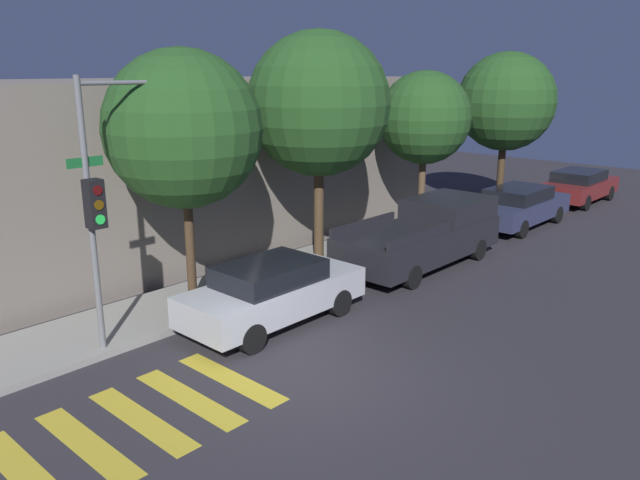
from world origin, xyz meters
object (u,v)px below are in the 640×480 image
at_px(sedan_far_end, 579,185).
at_px(tree_far_end, 425,118).
at_px(traffic_light_pole, 114,176).
at_px(tree_midblock, 319,104).
at_px(tree_near_corner, 183,130).
at_px(sedan_near_corner, 273,291).
at_px(sedan_middle, 519,206).
at_px(pickup_truck, 425,234).
at_px(tree_behind_truck, 506,102).

xyz_separation_m(sedan_far_end, tree_far_end, (-8.87, 1.93, 3.16)).
height_order(traffic_light_pole, sedan_far_end, traffic_light_pole).
bearing_deg(tree_midblock, tree_near_corner, 180.00).
bearing_deg(sedan_near_corner, sedan_far_end, 0.00).
bearing_deg(tree_midblock, sedan_far_end, -7.90).
xyz_separation_m(sedan_middle, tree_midblock, (-8.32, 1.93, 3.77)).
bearing_deg(pickup_truck, traffic_light_pole, 171.74).
bearing_deg(tree_far_end, tree_behind_truck, 0.00).
xyz_separation_m(pickup_truck, tree_behind_truck, (8.26, 1.93, 3.30)).
distance_m(sedan_near_corner, tree_midblock, 5.54).
bearing_deg(tree_far_end, sedan_far_end, -12.27).
xyz_separation_m(sedan_far_end, tree_behind_truck, (-3.26, 1.93, 3.46)).
relative_size(pickup_truck, tree_far_end, 1.01).
xyz_separation_m(sedan_middle, sedan_far_end, (5.58, 0.00, -0.03)).
distance_m(sedan_near_corner, tree_behind_truck, 14.75).
xyz_separation_m(pickup_truck, sedan_middle, (5.93, -0.00, -0.13)).
bearing_deg(sedan_near_corner, tree_midblock, 28.39).
relative_size(tree_far_end, tree_behind_truck, 0.89).
bearing_deg(tree_near_corner, traffic_light_pole, -162.38).
xyz_separation_m(sedan_far_end, tree_midblock, (-13.90, 1.93, 3.79)).
bearing_deg(tree_near_corner, pickup_truck, -16.10).
distance_m(pickup_truck, tree_near_corner, 7.69).
height_order(sedan_near_corner, pickup_truck, pickup_truck).
xyz_separation_m(traffic_light_pole, tree_near_corner, (2.07, 0.66, 0.67)).
bearing_deg(tree_far_end, tree_near_corner, 180.00).
distance_m(tree_far_end, tree_behind_truck, 5.62).
xyz_separation_m(traffic_light_pole, sedan_near_corner, (2.80, -1.27, -2.74)).
xyz_separation_m(sedan_middle, tree_near_corner, (-12.61, 1.93, 3.41)).
bearing_deg(tree_near_corner, sedan_near_corner, -69.42).
height_order(sedan_near_corner, tree_near_corner, tree_near_corner).
height_order(sedan_near_corner, sedan_far_end, sedan_near_corner).
bearing_deg(sedan_far_end, pickup_truck, 180.00).
bearing_deg(sedan_middle, tree_midblock, 166.95).
xyz_separation_m(sedan_near_corner, sedan_far_end, (17.47, 0.00, -0.02)).
xyz_separation_m(tree_near_corner, tree_behind_truck, (14.94, -0.00, 0.03)).
distance_m(tree_midblock, tree_far_end, 5.08).
xyz_separation_m(sedan_near_corner, tree_midblock, (3.57, 1.93, 3.77)).
relative_size(sedan_near_corner, pickup_truck, 0.78).
distance_m(traffic_light_pole, tree_midblock, 6.48).
relative_size(sedan_middle, tree_far_end, 0.85).
relative_size(sedan_near_corner, sedan_middle, 0.92).
distance_m(sedan_far_end, tree_far_end, 9.61).
distance_m(pickup_truck, tree_far_end, 4.44).
distance_m(traffic_light_pole, sedan_middle, 14.99).
distance_m(sedan_far_end, tree_midblock, 14.54).
height_order(sedan_far_end, tree_behind_truck, tree_behind_truck).
distance_m(traffic_light_pole, tree_near_corner, 2.28).
bearing_deg(tree_midblock, pickup_truck, -38.90).
distance_m(pickup_truck, tree_behind_truck, 9.10).
distance_m(sedan_middle, tree_near_corner, 13.21).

